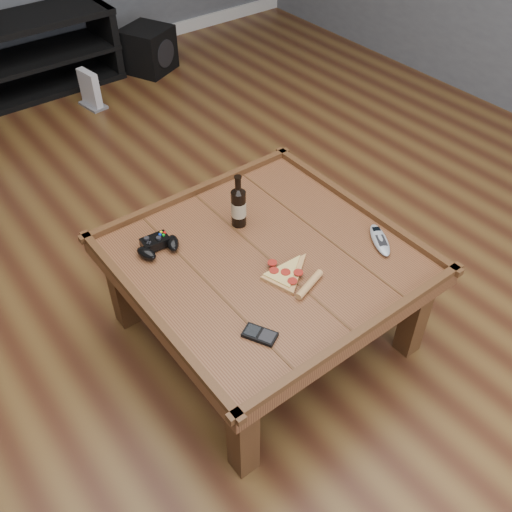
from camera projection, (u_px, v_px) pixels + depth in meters
ground at (264, 333)px, 2.42m from camera, size 6.00×6.00×0.00m
baseboard at (9, 75)px, 4.13m from camera, size 5.00×0.02×0.10m
coffee_table at (265, 267)px, 2.16m from camera, size 1.03×1.03×0.48m
media_console at (13, 60)px, 3.86m from camera, size 1.40×0.45×0.50m
beer_bottle at (239, 206)px, 2.19m from camera, size 0.06×0.06×0.23m
game_controller at (158, 245)px, 2.13m from camera, size 0.18×0.13×0.05m
pizza_slice at (289, 276)px, 2.03m from camera, size 0.23×0.30×0.03m
smartphone at (260, 335)px, 1.83m from camera, size 0.10×0.12×0.01m
remote_control at (380, 240)px, 2.16m from camera, size 0.14×0.19×0.03m
subwoofer at (148, 50)px, 4.20m from camera, size 0.42×0.42×0.31m
game_console at (90, 91)px, 3.81m from camera, size 0.14×0.21×0.25m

